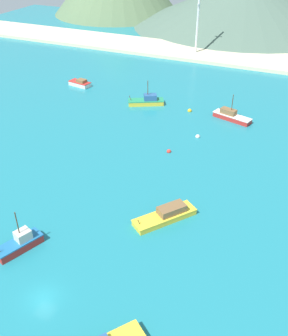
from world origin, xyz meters
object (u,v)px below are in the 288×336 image
fishing_boat_3 (231,116)px  radio_tower (198,14)px  buoy_0 (190,111)px  fishing_boat_6 (167,215)px  buoy_1 (198,137)px  fishing_boat_0 (20,243)px  buoy_2 (169,151)px  fishing_boat_4 (80,83)px  fishing_boat_7 (147,101)px

fishing_boat_3 → radio_tower: bearing=117.0°
buoy_0 → fishing_boat_3: bearing=-2.5°
fishing_boat_6 → buoy_0: bearing=103.2°
fishing_boat_3 → buoy_1: (-4.84, -12.44, -0.78)m
fishing_boat_0 → buoy_2: 38.15m
fishing_boat_3 → buoy_2: 23.13m
fishing_boat_0 → fishing_boat_6: (18.01, 15.60, -0.19)m
fishing_boat_0 → fishing_boat_6: size_ratio=0.71×
fishing_boat_4 → radio_tower: bearing=63.0°
fishing_boat_4 → buoy_1: bearing=-22.1°
fishing_boat_7 → buoy_0: fishing_boat_7 is taller
fishing_boat_6 → buoy_2: fishing_boat_6 is taller
fishing_boat_6 → fishing_boat_7: fishing_boat_7 is taller
fishing_boat_7 → radio_tower: radio_tower is taller
fishing_boat_0 → radio_tower: (-5.70, 106.70, 13.48)m
fishing_boat_0 → fishing_boat_7: (-4.16, 58.31, -0.05)m
fishing_boat_0 → buoy_1: fishing_boat_0 is taller
fishing_boat_7 → fishing_boat_4: bearing=169.3°
fishing_boat_3 → buoy_1: size_ratio=9.88×
buoy_2 → fishing_boat_4: bearing=145.8°
buoy_1 → buoy_0: bearing=115.7°
fishing_boat_3 → fishing_boat_6: size_ratio=0.94×
fishing_boat_6 → buoy_0: size_ratio=10.13×
fishing_boat_3 → fishing_boat_7: 23.16m
buoy_1 → buoy_2: size_ratio=1.08×
buoy_2 → fishing_boat_3: bearing=68.3°
fishing_boat_3 → fishing_boat_6: bearing=-91.3°
fishing_boat_7 → fishing_boat_0: bearing=-85.9°
fishing_boat_6 → buoy_1: size_ratio=10.48×
fishing_boat_4 → buoy_2: (38.53, -26.15, -0.66)m
fishing_boat_0 → fishing_boat_7: size_ratio=0.78×
fishing_boat_4 → fishing_boat_7: (23.92, -4.52, 0.17)m
fishing_boat_0 → buoy_1: 47.86m
buoy_0 → fishing_boat_7: bearing=-178.5°
fishing_boat_3 → buoy_0: size_ratio=9.55×
fishing_boat_4 → fishing_boat_6: bearing=-45.7°
fishing_boat_0 → fishing_boat_7: bearing=94.1°
buoy_2 → radio_tower: (-16.15, 70.02, 14.37)m
buoy_1 → radio_tower: (-19.86, 60.99, 14.35)m
fishing_boat_4 → fishing_boat_7: 24.34m
fishing_boat_0 → buoy_1: bearing=72.8°
fishing_boat_0 → fishing_boat_4: 68.82m
fishing_boat_6 → radio_tower: (-23.71, 91.10, 13.67)m
fishing_boat_6 → buoy_0: (-10.07, 43.04, -0.68)m
buoy_0 → buoy_1: 14.34m
fishing_boat_4 → fishing_boat_6: fishing_boat_6 is taller
fishing_boat_3 → fishing_boat_6: (-0.98, -42.56, -0.10)m
fishing_boat_6 → buoy_1: (-3.86, 30.11, -0.68)m
fishing_boat_0 → buoy_0: size_ratio=7.22×
buoy_0 → radio_tower: radio_tower is taller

